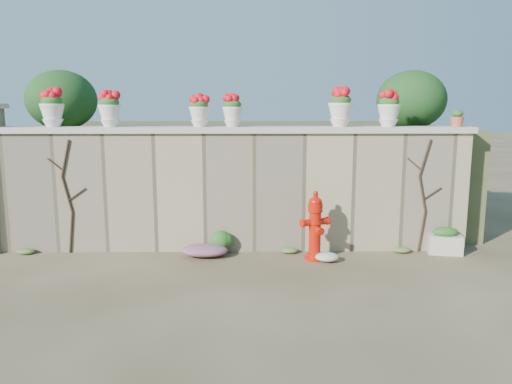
{
  "coord_description": "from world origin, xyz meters",
  "views": [
    {
      "loc": [
        0.34,
        -6.56,
        2.45
      ],
      "look_at": [
        0.44,
        1.4,
        1.06
      ],
      "focal_mm": 35.0,
      "sensor_mm": 36.0,
      "label": 1
    }
  ],
  "objects_px": {
    "fire_hydrant": "(315,226)",
    "planter_box": "(445,241)",
    "urn_pot_0": "(52,108)",
    "terracotta_pot": "(457,119)"
  },
  "relations": [
    {
      "from": "terracotta_pot",
      "to": "fire_hydrant",
      "type": "bearing_deg",
      "value": -165.28
    },
    {
      "from": "fire_hydrant",
      "to": "terracotta_pot",
      "type": "relative_size",
      "value": 4.14
    },
    {
      "from": "fire_hydrant",
      "to": "terracotta_pot",
      "type": "height_order",
      "value": "terracotta_pot"
    },
    {
      "from": "fire_hydrant",
      "to": "urn_pot_0",
      "type": "height_order",
      "value": "urn_pot_0"
    },
    {
      "from": "fire_hydrant",
      "to": "planter_box",
      "type": "height_order",
      "value": "fire_hydrant"
    },
    {
      "from": "fire_hydrant",
      "to": "planter_box",
      "type": "bearing_deg",
      "value": -14.88
    },
    {
      "from": "planter_box",
      "to": "terracotta_pot",
      "type": "xyz_separation_m",
      "value": [
        0.2,
        0.33,
        2.02
      ]
    },
    {
      "from": "urn_pot_0",
      "to": "terracotta_pot",
      "type": "distance_m",
      "value": 6.72
    },
    {
      "from": "urn_pot_0",
      "to": "planter_box",
      "type": "bearing_deg",
      "value": -2.94
    },
    {
      "from": "planter_box",
      "to": "urn_pot_0",
      "type": "relative_size",
      "value": 0.97
    }
  ]
}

